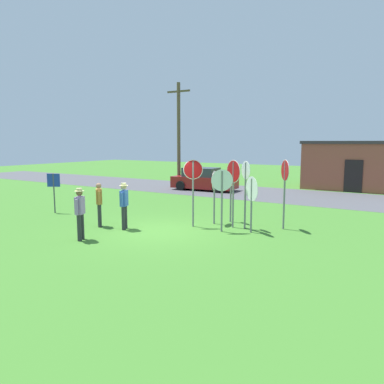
# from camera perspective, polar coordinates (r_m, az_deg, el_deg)

# --- Properties ---
(ground_plane) EXTENTS (80.00, 80.00, 0.00)m
(ground_plane) POSITION_cam_1_polar(r_m,az_deg,el_deg) (13.70, -5.43, -6.01)
(ground_plane) COLOR #3D7528
(street_asphalt) EXTENTS (60.00, 6.40, 0.01)m
(street_asphalt) POSITION_cam_1_polar(r_m,az_deg,el_deg) (23.76, 11.67, -0.28)
(street_asphalt) COLOR #4C4C51
(street_asphalt) RESTS_ON ground
(building_background) EXTENTS (7.01, 4.17, 3.31)m
(building_background) POSITION_cam_1_polar(r_m,az_deg,el_deg) (27.94, 24.19, 3.79)
(building_background) COLOR brown
(building_background) RESTS_ON ground
(utility_pole) EXTENTS (1.80, 0.24, 7.27)m
(utility_pole) POSITION_cam_1_polar(r_m,az_deg,el_deg) (26.12, -2.05, 8.95)
(utility_pole) COLOR brown
(utility_pole) RESTS_ON ground
(parked_car_on_street) EXTENTS (4.42, 2.26, 1.51)m
(parked_car_on_street) POSITION_cam_1_polar(r_m,az_deg,el_deg) (25.14, 1.79, 1.87)
(parked_car_on_street) COLOR maroon
(parked_car_on_street) RESTS_ON ground
(stop_sign_rear_left) EXTENTS (0.57, 0.39, 2.16)m
(stop_sign_rear_left) POSITION_cam_1_polar(r_m,az_deg,el_deg) (15.03, 5.97, 0.86)
(stop_sign_rear_left) COLOR slate
(stop_sign_rear_left) RESTS_ON ground
(stop_sign_center_cluster) EXTENTS (0.62, 0.50, 2.27)m
(stop_sign_center_cluster) POSITION_cam_1_polar(r_m,az_deg,el_deg) (13.35, 4.61, 0.44)
(stop_sign_center_cluster) COLOR slate
(stop_sign_center_cluster) RESTS_ON ground
(stop_sign_nearest) EXTENTS (0.54, 0.44, 2.55)m
(stop_sign_nearest) POSITION_cam_1_polar(r_m,az_deg,el_deg) (13.89, 8.22, 1.32)
(stop_sign_nearest) COLOR slate
(stop_sign_nearest) RESTS_ON ground
(stop_sign_far_back) EXTENTS (0.20, 0.73, 2.11)m
(stop_sign_far_back) POSITION_cam_1_polar(r_m,az_deg,el_deg) (14.65, 3.43, 0.62)
(stop_sign_far_back) COLOR slate
(stop_sign_far_back) RESTS_ON ground
(stop_sign_tallest) EXTENTS (0.76, 0.44, 2.58)m
(stop_sign_tallest) POSITION_cam_1_polar(r_m,az_deg,el_deg) (14.02, 6.35, 1.72)
(stop_sign_tallest) COLOR slate
(stop_sign_tallest) RESTS_ON ground
(stop_sign_low_front) EXTENTS (0.61, 0.45, 2.57)m
(stop_sign_low_front) POSITION_cam_1_polar(r_m,az_deg,el_deg) (14.09, 0.16, 1.66)
(stop_sign_low_front) COLOR slate
(stop_sign_low_front) RESTS_ON ground
(stop_sign_leaning_right) EXTENTS (0.69, 0.58, 2.03)m
(stop_sign_leaning_right) POSITION_cam_1_polar(r_m,az_deg,el_deg) (13.37, 9.14, -0.37)
(stop_sign_leaning_right) COLOR slate
(stop_sign_leaning_right) RESTS_ON ground
(stop_sign_leaning_left) EXTENTS (0.51, 0.64, 2.60)m
(stop_sign_leaning_left) POSITION_cam_1_polar(r_m,az_deg,el_deg) (14.08, 14.04, 1.59)
(stop_sign_leaning_left) COLOR slate
(stop_sign_leaning_left) RESTS_ON ground
(person_with_sunhat) EXTENTS (0.35, 0.53, 1.74)m
(person_with_sunhat) POSITION_cam_1_polar(r_m,az_deg,el_deg) (13.98, -10.38, -1.70)
(person_with_sunhat) COLOR #2D2D33
(person_with_sunhat) RESTS_ON ground
(person_in_blue) EXTENTS (0.45, 0.41, 1.69)m
(person_in_blue) POSITION_cam_1_polar(r_m,az_deg,el_deg) (14.64, -14.06, -1.52)
(person_in_blue) COLOR #2D2D33
(person_in_blue) RESTS_ON ground
(person_in_teal) EXTENTS (0.35, 0.52, 1.74)m
(person_in_teal) POSITION_cam_1_polar(r_m,az_deg,el_deg) (12.77, -16.81, -2.80)
(person_in_teal) COLOR #2D2D33
(person_in_teal) RESTS_ON ground
(info_panel_leftmost) EXTENTS (0.55, 0.29, 1.81)m
(info_panel_leftmost) POSITION_cam_1_polar(r_m,az_deg,el_deg) (18.05, -20.46, 0.89)
(info_panel_leftmost) COLOR #4C4C51
(info_panel_leftmost) RESTS_ON ground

